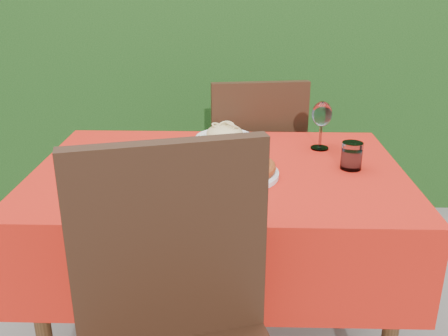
{
  "coord_description": "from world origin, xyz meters",
  "views": [
    {
      "loc": [
        0.06,
        -1.6,
        1.37
      ],
      "look_at": [
        0.02,
        -0.05,
        0.77
      ],
      "focal_mm": 40.0,
      "sensor_mm": 36.0,
      "label": 1
    }
  ],
  "objects_px": {
    "chair_far": "(255,162)",
    "pasta_plate": "(225,136)",
    "water_glass": "(351,157)",
    "fork": "(125,176)",
    "pizza_plate": "(234,169)",
    "wine_glass": "(322,116)"
  },
  "relations": [
    {
      "from": "chair_far",
      "to": "fork",
      "type": "distance_m",
      "value": 0.87
    },
    {
      "from": "chair_far",
      "to": "fork",
      "type": "relative_size",
      "value": 5.49
    },
    {
      "from": "chair_far",
      "to": "wine_glass",
      "type": "relative_size",
      "value": 5.1
    },
    {
      "from": "chair_far",
      "to": "pasta_plate",
      "type": "bearing_deg",
      "value": 59.44
    },
    {
      "from": "pizza_plate",
      "to": "water_glass",
      "type": "bearing_deg",
      "value": 10.93
    },
    {
      "from": "pizza_plate",
      "to": "water_glass",
      "type": "xyz_separation_m",
      "value": [
        0.4,
        0.08,
        0.02
      ]
    },
    {
      "from": "wine_glass",
      "to": "fork",
      "type": "xyz_separation_m",
      "value": [
        -0.68,
        -0.31,
        -0.13
      ]
    },
    {
      "from": "wine_glass",
      "to": "water_glass",
      "type": "bearing_deg",
      "value": -70.38
    },
    {
      "from": "pizza_plate",
      "to": "fork",
      "type": "relative_size",
      "value": 2.01
    },
    {
      "from": "water_glass",
      "to": "fork",
      "type": "height_order",
      "value": "water_glass"
    },
    {
      "from": "pizza_plate",
      "to": "pasta_plate",
      "type": "distance_m",
      "value": 0.37
    },
    {
      "from": "fork",
      "to": "pizza_plate",
      "type": "bearing_deg",
      "value": -7.36
    },
    {
      "from": "pasta_plate",
      "to": "fork",
      "type": "distance_m",
      "value": 0.5
    },
    {
      "from": "pasta_plate",
      "to": "fork",
      "type": "relative_size",
      "value": 1.39
    },
    {
      "from": "pizza_plate",
      "to": "fork",
      "type": "height_order",
      "value": "pizza_plate"
    },
    {
      "from": "pizza_plate",
      "to": "water_glass",
      "type": "distance_m",
      "value": 0.41
    },
    {
      "from": "water_glass",
      "to": "chair_far",
      "type": "bearing_deg",
      "value": 116.53
    },
    {
      "from": "fork",
      "to": "water_glass",
      "type": "bearing_deg",
      "value": -3.29
    },
    {
      "from": "pizza_plate",
      "to": "wine_glass",
      "type": "distance_m",
      "value": 0.44
    },
    {
      "from": "chair_far",
      "to": "pasta_plate",
      "type": "height_order",
      "value": "chair_far"
    },
    {
      "from": "pasta_plate",
      "to": "water_glass",
      "type": "xyz_separation_m",
      "value": [
        0.44,
        -0.29,
        0.02
      ]
    },
    {
      "from": "water_glass",
      "to": "wine_glass",
      "type": "xyz_separation_m",
      "value": [
        -0.07,
        0.21,
        0.09
      ]
    }
  ]
}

